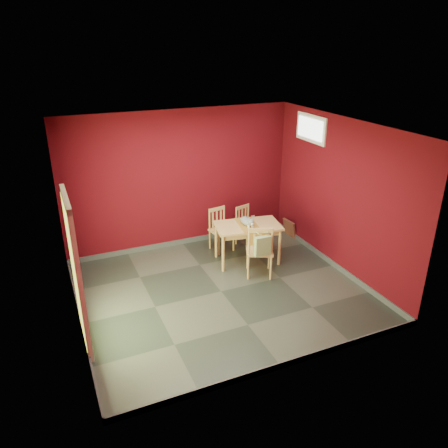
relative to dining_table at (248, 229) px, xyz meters
name	(u,v)px	position (x,y,z in m)	size (l,w,h in m)	color
ground	(221,291)	(-0.88, -0.81, -0.64)	(4.50, 4.50, 0.00)	#2D342D
room_shell	(221,289)	(-0.88, -0.81, -0.59)	(4.50, 4.50, 4.50)	#4A070F
doorway	(75,269)	(-3.11, -1.21, 0.48)	(0.06, 1.01, 2.13)	#B7D838
window	(311,128)	(1.35, 0.19, 1.71)	(0.05, 0.90, 0.50)	white
outlet_plate	(253,218)	(0.72, 1.18, -0.34)	(0.08, 0.01, 0.12)	silver
dining_table	(248,229)	(0.00, 0.00, 0.00)	(1.28, 0.88, 0.74)	tan
table_runner	(251,230)	(0.00, -0.12, 0.04)	(0.45, 0.75, 0.35)	olive
chair_far_left	(220,229)	(-0.26, 0.66, -0.21)	(0.46, 0.46, 0.85)	tan
chair_far_right	(246,225)	(0.30, 0.66, -0.23)	(0.47, 0.47, 0.80)	tan
chair_near	(260,250)	(-0.05, -0.57, -0.15)	(0.60, 0.60, 0.97)	tan
tote_bag	(263,246)	(-0.11, -0.78, 0.04)	(0.28, 0.18, 0.41)	#8DA469
cat	(247,220)	(-0.02, 0.01, 0.19)	(0.21, 0.40, 0.20)	slate
picture_frame	(289,228)	(1.31, 0.63, -0.46)	(0.15, 0.37, 0.36)	brown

